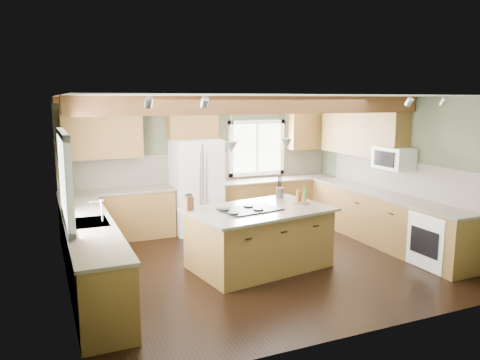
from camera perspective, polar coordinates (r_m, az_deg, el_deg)
name	(u,v)px	position (r m, az deg, el deg)	size (l,w,h in m)	color
floor	(257,263)	(7.51, 2.12, -10.09)	(5.60, 5.60, 0.00)	black
ceiling	(258,96)	(7.06, 2.25, 10.18)	(5.60, 5.60, 0.00)	silver
wall_back	(204,162)	(9.46, -4.36, 2.16)	(5.60, 5.60, 0.00)	#3E4632
wall_left	(63,197)	(6.49, -20.73, -1.96)	(5.00, 5.00, 0.00)	#3E4632
wall_right	(401,171)	(8.74, 18.99, 1.02)	(5.00, 5.00, 0.00)	#3E4632
ceiling_beam	(263,105)	(6.93, 2.78, 9.11)	(5.55, 0.26, 0.26)	brown
soffit_trim	(205,100)	(9.28, -4.26, 9.69)	(5.55, 0.20, 0.10)	brown
backsplash_back	(205,167)	(9.46, -4.33, 1.61)	(5.58, 0.03, 0.58)	brown
backsplash_right	(398,176)	(8.78, 18.67, 0.48)	(0.03, 3.70, 0.58)	brown
base_cab_back_left	(118,216)	(8.91, -14.62, -4.24)	(2.02, 0.60, 0.88)	brown
counter_back_left	(117,191)	(8.82, -14.75, -1.34)	(2.06, 0.64, 0.04)	#4F463A
base_cab_back_right	(276,201)	(9.92, 4.44, -2.53)	(2.62, 0.60, 0.88)	brown
counter_back_right	(277,179)	(9.84, 4.48, 0.09)	(2.66, 0.64, 0.04)	#4F463A
base_cab_left	(91,256)	(6.78, -17.75, -8.84)	(0.60, 3.70, 0.88)	brown
counter_left	(89,224)	(6.65, -17.95, -5.07)	(0.64, 3.74, 0.04)	#4F463A
base_cab_right	(383,219)	(8.74, 17.00, -4.62)	(0.60, 3.70, 0.88)	brown
counter_right	(384,194)	(8.64, 17.15, -1.67)	(0.64, 3.74, 0.04)	#4F463A
upper_cab_back_left	(102,133)	(8.78, -16.46, 5.46)	(1.40, 0.35, 0.90)	brown
upper_cab_over_fridge	(192,121)	(9.13, -5.86, 7.22)	(0.96, 0.35, 0.70)	brown
upper_cab_right	(362,132)	(9.24, 14.65, 5.74)	(0.35, 2.20, 0.90)	brown
upper_cab_back_corner	(308,128)	(10.22, 8.27, 6.31)	(0.90, 0.35, 0.90)	brown
window_left	(64,177)	(6.50, -20.71, 0.30)	(0.04, 1.60, 1.05)	white
window_back	(256,148)	(9.84, 2.01, 3.94)	(1.10, 0.04, 1.00)	white
sink	(89,223)	(6.65, -17.96, -5.03)	(0.50, 0.65, 0.03)	#262628
faucet	(102,211)	(6.63, -16.47, -3.70)	(0.02, 0.02, 0.28)	#B2B2B7
dishwasher	(104,292)	(5.57, -16.23, -13.01)	(0.60, 0.60, 0.84)	white
oven	(439,240)	(7.83, 23.12, -6.73)	(0.60, 0.72, 0.84)	white
microwave	(394,158)	(8.52, 18.22, 2.55)	(0.40, 0.70, 0.38)	white
pendant_left	(231,147)	(6.67, -1.05, 4.02)	(0.18, 0.18, 0.16)	#B2B2B7
pendant_right	(286,144)	(7.23, 5.64, 4.42)	(0.18, 0.18, 0.16)	#B2B2B7
refrigerator	(196,186)	(9.07, -5.34, -0.74)	(0.90, 0.74, 1.80)	white
island	(259,239)	(7.22, 2.35, -7.21)	(1.98, 1.21, 0.88)	brown
island_top	(259,210)	(7.10, 2.37, -3.66)	(2.11, 1.34, 0.04)	#4F463A
cooktop	(250,209)	(7.00, 1.27, -3.59)	(0.86, 0.57, 0.02)	black
knife_block	(189,203)	(7.00, -6.28, -2.86)	(0.13, 0.10, 0.21)	brown
utensil_crock	(280,193)	(7.88, 4.85, -1.55)	(0.13, 0.13, 0.17)	#372F2C
bottle_tray	(302,195)	(7.52, 7.53, -1.88)	(0.26, 0.26, 0.24)	brown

